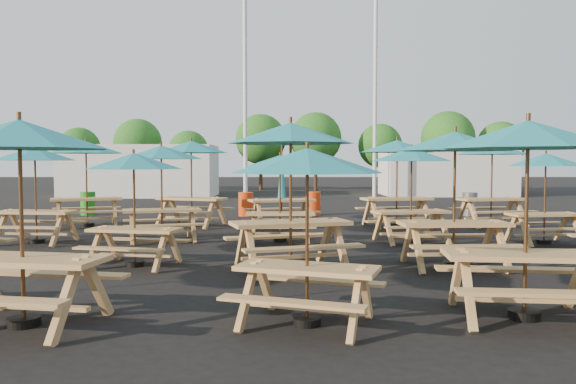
{
  "coord_description": "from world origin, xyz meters",
  "views": [
    {
      "loc": [
        -0.04,
        -12.84,
        1.85
      ],
      "look_at": [
        0.0,
        1.5,
        1.1
      ],
      "focal_mm": 35.0,
      "sensor_mm": 36.0,
      "label": 1
    }
  ],
  "objects_px": {
    "picnic_unit_13": "(455,150)",
    "waste_bin_2": "(313,203)",
    "picnic_unit_2": "(35,160)",
    "picnic_unit_8": "(307,172)",
    "picnic_unit_3": "(86,153)",
    "waste_bin_0": "(88,203)",
    "picnic_unit_7": "(191,152)",
    "picnic_unit_14": "(412,160)",
    "picnic_unit_9": "(291,143)",
    "picnic_unit_10": "(280,167)",
    "picnic_unit_18": "(546,166)",
    "waste_bin_1": "(246,204)",
    "picnic_unit_5": "(134,168)",
    "waste_bin_3": "(470,204)",
    "picnic_unit_15": "(397,152)",
    "picnic_unit_6": "(161,158)",
    "picnic_unit_4": "(20,147)",
    "picnic_unit_11": "(282,193)",
    "picnic_unit_12": "(528,147)",
    "picnic_unit_19": "(492,154)"
  },
  "relations": [
    {
      "from": "picnic_unit_13",
      "to": "waste_bin_2",
      "type": "height_order",
      "value": "picnic_unit_13"
    },
    {
      "from": "picnic_unit_2",
      "to": "picnic_unit_8",
      "type": "relative_size",
      "value": 1.02
    },
    {
      "from": "picnic_unit_2",
      "to": "picnic_unit_3",
      "type": "distance_m",
      "value": 3.33
    },
    {
      "from": "picnic_unit_13",
      "to": "waste_bin_0",
      "type": "xyz_separation_m",
      "value": [
        -9.98,
        9.98,
        -1.66
      ]
    },
    {
      "from": "picnic_unit_3",
      "to": "picnic_unit_7",
      "type": "height_order",
      "value": "picnic_unit_7"
    },
    {
      "from": "picnic_unit_13",
      "to": "picnic_unit_14",
      "type": "xyz_separation_m",
      "value": [
        -0.06,
        3.13,
        -0.17
      ]
    },
    {
      "from": "picnic_unit_9",
      "to": "waste_bin_0",
      "type": "distance_m",
      "value": 12.62
    },
    {
      "from": "picnic_unit_7",
      "to": "picnic_unit_10",
      "type": "bearing_deg",
      "value": -31.25
    },
    {
      "from": "picnic_unit_18",
      "to": "picnic_unit_13",
      "type": "bearing_deg",
      "value": -142.77
    },
    {
      "from": "picnic_unit_10",
      "to": "picnic_unit_14",
      "type": "bearing_deg",
      "value": -3.64
    },
    {
      "from": "waste_bin_1",
      "to": "picnic_unit_14",
      "type": "bearing_deg",
      "value": -56.27
    },
    {
      "from": "picnic_unit_5",
      "to": "picnic_unit_18",
      "type": "relative_size",
      "value": 0.98
    },
    {
      "from": "picnic_unit_9",
      "to": "waste_bin_3",
      "type": "height_order",
      "value": "picnic_unit_9"
    },
    {
      "from": "picnic_unit_15",
      "to": "picnic_unit_18",
      "type": "height_order",
      "value": "picnic_unit_15"
    },
    {
      "from": "picnic_unit_3",
      "to": "picnic_unit_18",
      "type": "relative_size",
      "value": 1.29
    },
    {
      "from": "picnic_unit_2",
      "to": "waste_bin_0",
      "type": "height_order",
      "value": "picnic_unit_2"
    },
    {
      "from": "picnic_unit_8",
      "to": "picnic_unit_6",
      "type": "bearing_deg",
      "value": 133.88
    },
    {
      "from": "picnic_unit_4",
      "to": "waste_bin_1",
      "type": "distance_m",
      "value": 13.32
    },
    {
      "from": "picnic_unit_10",
      "to": "picnic_unit_11",
      "type": "distance_m",
      "value": 3.18
    },
    {
      "from": "waste_bin_0",
      "to": "waste_bin_2",
      "type": "xyz_separation_m",
      "value": [
        7.98,
        -0.05,
        0.0
      ]
    },
    {
      "from": "picnic_unit_13",
      "to": "waste_bin_2",
      "type": "bearing_deg",
      "value": 98.7
    },
    {
      "from": "picnic_unit_4",
      "to": "picnic_unit_13",
      "type": "distance_m",
      "value": 6.92
    },
    {
      "from": "picnic_unit_15",
      "to": "waste_bin_2",
      "type": "relative_size",
      "value": 3.07
    },
    {
      "from": "waste_bin_0",
      "to": "waste_bin_3",
      "type": "xyz_separation_m",
      "value": [
        13.41,
        -0.38,
        0.0
      ]
    },
    {
      "from": "picnic_unit_5",
      "to": "picnic_unit_8",
      "type": "height_order",
      "value": "picnic_unit_5"
    },
    {
      "from": "picnic_unit_10",
      "to": "picnic_unit_15",
      "type": "height_order",
      "value": "picnic_unit_15"
    },
    {
      "from": "waste_bin_0",
      "to": "waste_bin_1",
      "type": "xyz_separation_m",
      "value": [
        5.62,
        -0.4,
        0.0
      ]
    },
    {
      "from": "picnic_unit_13",
      "to": "picnic_unit_14",
      "type": "distance_m",
      "value": 3.14
    },
    {
      "from": "picnic_unit_4",
      "to": "picnic_unit_18",
      "type": "height_order",
      "value": "picnic_unit_4"
    },
    {
      "from": "picnic_unit_9",
      "to": "picnic_unit_14",
      "type": "xyz_separation_m",
      "value": [
        2.82,
        3.44,
        -0.29
      ]
    },
    {
      "from": "picnic_unit_3",
      "to": "picnic_unit_10",
      "type": "distance_m",
      "value": 6.43
    },
    {
      "from": "waste_bin_1",
      "to": "waste_bin_2",
      "type": "distance_m",
      "value": 2.39
    },
    {
      "from": "picnic_unit_4",
      "to": "picnic_unit_9",
      "type": "bearing_deg",
      "value": 56.42
    },
    {
      "from": "picnic_unit_5",
      "to": "picnic_unit_9",
      "type": "relative_size",
      "value": 0.75
    },
    {
      "from": "picnic_unit_2",
      "to": "picnic_unit_13",
      "type": "height_order",
      "value": "picnic_unit_13"
    },
    {
      "from": "picnic_unit_4",
      "to": "picnic_unit_8",
      "type": "distance_m",
      "value": 3.23
    },
    {
      "from": "picnic_unit_6",
      "to": "picnic_unit_18",
      "type": "bearing_deg",
      "value": -19.03
    },
    {
      "from": "picnic_unit_10",
      "to": "waste_bin_3",
      "type": "xyz_separation_m",
      "value": [
        6.53,
        6.35,
        -1.34
      ]
    },
    {
      "from": "picnic_unit_12",
      "to": "waste_bin_3",
      "type": "relative_size",
      "value": 2.88
    },
    {
      "from": "picnic_unit_6",
      "to": "picnic_unit_2",
      "type": "bearing_deg",
      "value": 169.84
    },
    {
      "from": "picnic_unit_13",
      "to": "picnic_unit_19",
      "type": "bearing_deg",
      "value": 62.21
    },
    {
      "from": "picnic_unit_5",
      "to": "picnic_unit_7",
      "type": "distance_m",
      "value": 6.35
    },
    {
      "from": "picnic_unit_4",
      "to": "picnic_unit_12",
      "type": "relative_size",
      "value": 0.99
    },
    {
      "from": "picnic_unit_11",
      "to": "waste_bin_3",
      "type": "relative_size",
      "value": 2.9
    },
    {
      "from": "picnic_unit_9",
      "to": "waste_bin_2",
      "type": "height_order",
      "value": "picnic_unit_9"
    },
    {
      "from": "picnic_unit_9",
      "to": "picnic_unit_11",
      "type": "bearing_deg",
      "value": 74.27
    },
    {
      "from": "picnic_unit_4",
      "to": "picnic_unit_11",
      "type": "relative_size",
      "value": 0.99
    },
    {
      "from": "picnic_unit_11",
      "to": "waste_bin_2",
      "type": "relative_size",
      "value": 2.9
    },
    {
      "from": "picnic_unit_3",
      "to": "waste_bin_0",
      "type": "bearing_deg",
      "value": 89.74
    },
    {
      "from": "picnic_unit_5",
      "to": "picnic_unit_7",
      "type": "xyz_separation_m",
      "value": [
        -0.05,
        6.33,
        0.4
      ]
    }
  ]
}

